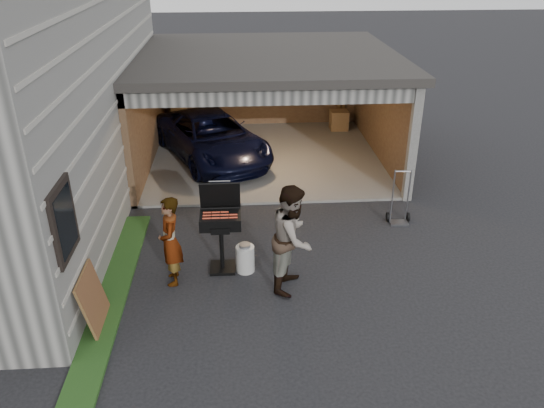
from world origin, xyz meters
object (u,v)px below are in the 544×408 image
(man, at_px, (293,238))
(propane_tank, at_px, (245,259))
(plywood_panel, at_px, (93,300))
(minivan, at_px, (212,139))
(hand_truck, at_px, (399,213))
(woman, at_px, (170,241))
(bbq_grill, at_px, (221,222))

(man, height_order, propane_tank, man)
(plywood_panel, bearing_deg, minivan, 76.92)
(plywood_panel, xyz_separation_m, hand_truck, (5.74, 3.06, -0.26))
(minivan, height_order, woman, woman)
(bbq_grill, bearing_deg, man, -27.21)
(plywood_panel, distance_m, hand_truck, 6.51)
(woman, distance_m, plywood_panel, 1.62)
(propane_tank, bearing_deg, plywood_panel, -149.64)
(minivan, xyz_separation_m, plywood_panel, (-1.61, -6.93, -0.13))
(woman, relative_size, man, 0.85)
(man, height_order, plywood_panel, man)
(propane_tank, xyz_separation_m, plywood_panel, (-2.39, -1.40, 0.23))
(minivan, xyz_separation_m, bbq_grill, (0.36, -5.41, 0.35))
(minivan, height_order, bbq_grill, bbq_grill)
(man, relative_size, bbq_grill, 1.19)
(propane_tank, height_order, plywood_panel, plywood_panel)
(man, relative_size, plywood_panel, 1.95)
(minivan, distance_m, hand_truck, 5.67)
(bbq_grill, relative_size, hand_truck, 1.35)
(minivan, bearing_deg, man, -99.35)
(minivan, bearing_deg, propane_tank, -106.09)
(minivan, distance_m, plywood_panel, 7.11)
(woman, height_order, man, man)
(minivan, xyz_separation_m, hand_truck, (4.13, -3.87, -0.39))
(minivan, relative_size, hand_truck, 3.70)
(minivan, relative_size, woman, 2.70)
(bbq_grill, xyz_separation_m, hand_truck, (3.77, 1.54, -0.74))
(minivan, distance_m, woman, 5.81)
(woman, relative_size, bbq_grill, 1.01)
(man, xyz_separation_m, bbq_grill, (-1.23, 0.63, 0.00))
(woman, xyz_separation_m, propane_tank, (1.29, 0.25, -0.57))
(woman, bearing_deg, hand_truck, 105.34)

